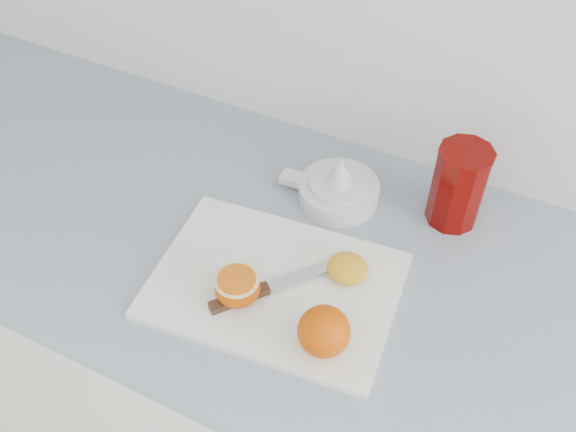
{
  "coord_description": "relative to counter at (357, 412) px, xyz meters",
  "views": [
    {
      "loc": [
        -0.03,
        1.07,
        1.7
      ],
      "look_at": [
        -0.34,
        1.7,
        0.96
      ],
      "focal_mm": 40.0,
      "sensor_mm": 36.0,
      "label": 1
    }
  ],
  "objects": [
    {
      "name": "squeezed_shell",
      "position": [
        -0.05,
        -0.02,
        0.47
      ],
      "size": [
        0.07,
        0.07,
        0.03
      ],
      "color": "gold",
      "rests_on": "cutting_board"
    },
    {
      "name": "cutting_board",
      "position": [
        -0.14,
        -0.08,
        0.45
      ],
      "size": [
        0.4,
        0.31,
        0.01
      ],
      "primitive_type": "cube",
      "rotation": [
        0.0,
        0.0,
        0.1
      ],
      "color": "white",
      "rests_on": "counter"
    },
    {
      "name": "counter",
      "position": [
        0.0,
        0.0,
        0.0
      ],
      "size": [
        2.37,
        0.64,
        0.89
      ],
      "color": "white",
      "rests_on": "ground"
    },
    {
      "name": "citrus_juicer",
      "position": [
        -0.13,
        0.14,
        0.47
      ],
      "size": [
        0.18,
        0.14,
        0.1
      ],
      "color": "white",
      "rests_on": "counter"
    },
    {
      "name": "paring_knife",
      "position": [
        -0.16,
        -0.12,
        0.46
      ],
      "size": [
        0.15,
        0.18,
        0.01
      ],
      "color": "#482E1E",
      "rests_on": "cutting_board"
    },
    {
      "name": "red_tumbler",
      "position": [
        0.06,
        0.19,
        0.51
      ],
      "size": [
        0.09,
        0.09,
        0.15
      ],
      "color": "#650300",
      "rests_on": "counter"
    },
    {
      "name": "half_orange",
      "position": [
        -0.18,
        -0.13,
        0.48
      ],
      "size": [
        0.07,
        0.07,
        0.04
      ],
      "color": "#D63300",
      "rests_on": "cutting_board"
    },
    {
      "name": "whole_orange",
      "position": [
        -0.03,
        -0.16,
        0.49
      ],
      "size": [
        0.08,
        0.08,
        0.08
      ],
      "color": "#D63300",
      "rests_on": "cutting_board"
    }
  ]
}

